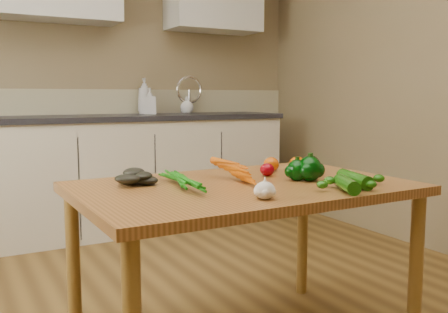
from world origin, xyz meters
TOP-DOWN VIEW (x-y plane):
  - room at (0.00, 0.17)m, footprint 4.04×5.04m
  - counter_run at (0.21, 2.19)m, footprint 2.84×0.64m
  - table at (0.17, 0.11)m, footprint 1.31×0.85m
  - soap_bottle_a at (0.57, 2.36)m, footprint 0.13×0.13m
  - soap_bottle_b at (0.58, 2.25)m, footprint 0.12×0.13m
  - soap_bottle_c at (0.92, 2.29)m, footprint 0.13×0.13m
  - carrot_bunch at (0.10, 0.17)m, footprint 0.24×0.19m
  - leafy_greens at (-0.24, 0.32)m, footprint 0.19×0.17m
  - garlic_bulb at (0.08, -0.18)m, footprint 0.07×0.07m
  - pepper_a at (0.40, 0.07)m, footprint 0.09×0.09m
  - pepper_b at (0.54, 0.15)m, footprint 0.09×0.09m
  - pepper_c at (0.45, 0.04)m, footprint 0.10×0.10m
  - tomato_a at (0.36, 0.22)m, footprint 0.06×0.06m
  - tomato_b at (0.46, 0.33)m, footprint 0.07×0.07m
  - tomato_c at (0.56, 0.27)m, footprint 0.08×0.08m
  - zucchini_a at (0.52, -0.15)m, footprint 0.11×0.21m
  - zucchini_b at (0.42, -0.21)m, footprint 0.13×0.19m

SIDE VIEW (x-z plane):
  - counter_run at x=0.21m, z-range -0.11..1.03m
  - table at x=0.17m, z-range 0.27..0.97m
  - zucchini_b at x=0.42m, z-range 0.70..0.75m
  - zucchini_a at x=0.52m, z-range 0.70..0.75m
  - tomato_a at x=0.36m, z-range 0.70..0.75m
  - garlic_bulb at x=0.08m, z-range 0.70..0.76m
  - carrot_bunch at x=0.10m, z-range 0.70..0.76m
  - tomato_b at x=0.46m, z-range 0.70..0.76m
  - tomato_c at x=0.56m, z-range 0.70..0.77m
  - pepper_a at x=0.40m, z-range 0.70..0.78m
  - pepper_b at x=0.54m, z-range 0.70..0.78m
  - leafy_greens at x=-0.24m, z-range 0.70..0.79m
  - pepper_c at x=0.45m, z-range 0.70..0.80m
  - soap_bottle_c at x=0.92m, z-range 0.90..1.04m
  - soap_bottle_b at x=0.58m, z-range 0.90..1.11m
  - soap_bottle_a at x=0.57m, z-range 0.90..1.19m
  - room at x=0.00m, z-range -0.07..2.57m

